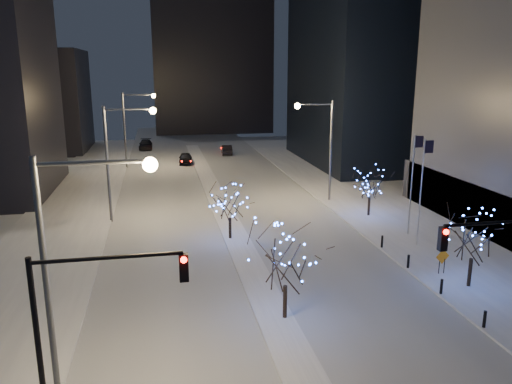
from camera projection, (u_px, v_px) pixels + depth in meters
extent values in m
cube|color=silver|center=(215.00, 194.00, 53.08)|extent=(20.00, 130.00, 0.02)
cube|color=silver|center=(221.00, 206.00, 48.30)|extent=(2.00, 80.00, 0.15)
cube|color=silver|center=(414.00, 228.00, 41.59)|extent=(10.00, 90.00, 0.15)
cube|color=silver|center=(47.00, 252.00, 36.14)|extent=(8.00, 90.00, 0.15)
cube|color=black|center=(27.00, 101.00, 79.62)|extent=(18.00, 16.00, 16.00)
cube|color=black|center=(210.00, 29.00, 103.48)|extent=(24.00, 14.00, 42.00)
cylinder|color=#595E66|center=(47.00, 289.00, 18.57)|extent=(0.24, 0.24, 10.00)
cylinder|color=#595E66|center=(93.00, 163.00, 17.82)|extent=(4.00, 0.16, 0.16)
sphere|color=#EFBD77|center=(150.00, 165.00, 18.23)|extent=(0.56, 0.56, 0.56)
cylinder|color=#595E66|center=(108.00, 165.00, 42.39)|extent=(0.24, 0.24, 10.00)
cylinder|color=#595E66|center=(128.00, 109.00, 41.64)|extent=(4.00, 0.16, 0.16)
sphere|color=#EFBD77|center=(153.00, 111.00, 42.05)|extent=(0.56, 0.56, 0.56)
cylinder|color=#595E66|center=(125.00, 131.00, 66.20)|extent=(0.24, 0.24, 10.00)
cylinder|color=#595E66|center=(138.00, 95.00, 65.45)|extent=(4.00, 0.16, 0.16)
sphere|color=#EFBD77|center=(154.00, 96.00, 65.86)|extent=(0.56, 0.56, 0.56)
cylinder|color=#595E66|center=(331.00, 152.00, 49.19)|extent=(0.24, 0.24, 10.00)
cylinder|color=#595E66|center=(315.00, 104.00, 47.74)|extent=(3.50, 0.16, 0.16)
sphere|color=#EFBD77|center=(297.00, 106.00, 47.44)|extent=(0.56, 0.56, 0.56)
cylinder|color=black|center=(39.00, 354.00, 17.02)|extent=(0.20, 0.20, 7.00)
cylinder|color=black|center=(108.00, 258.00, 16.70)|extent=(5.00, 0.14, 0.14)
cube|color=black|center=(184.00, 268.00, 17.31)|extent=(0.32, 0.28, 1.00)
sphere|color=#FF0C05|center=(184.00, 260.00, 17.05)|extent=(0.22, 0.22, 0.22)
cylinder|color=black|center=(499.00, 222.00, 20.57)|extent=(5.00, 0.14, 0.14)
cube|color=black|center=(443.00, 239.00, 20.23)|extent=(0.32, 0.28, 1.00)
sphere|color=#FF0C05|center=(446.00, 232.00, 19.98)|extent=(0.22, 0.22, 0.22)
cylinder|color=silver|center=(421.00, 193.00, 36.43)|extent=(0.10, 0.10, 8.00)
cube|color=black|center=(429.00, 147.00, 35.68)|extent=(0.70, 0.03, 0.90)
cylinder|color=silver|center=(411.00, 185.00, 38.93)|extent=(0.10, 0.10, 8.00)
cube|color=black|center=(419.00, 142.00, 38.18)|extent=(0.70, 0.03, 0.90)
cylinder|color=black|center=(485.00, 319.00, 25.32)|extent=(0.16, 0.16, 0.90)
cylinder|color=black|center=(441.00, 286.00, 29.13)|extent=(0.16, 0.16, 0.90)
cylinder|color=black|center=(408.00, 261.00, 32.94)|extent=(0.16, 0.16, 0.90)
cylinder|color=black|center=(382.00, 241.00, 36.75)|extent=(0.16, 0.16, 0.90)
imported|color=black|center=(186.00, 158.00, 70.19)|extent=(2.05, 4.54, 1.51)
imported|color=black|center=(227.00, 150.00, 78.01)|extent=(1.82, 4.48, 1.45)
imported|color=black|center=(146.00, 145.00, 83.04)|extent=(2.18, 5.25, 1.52)
cylinder|color=black|center=(285.00, 301.00, 26.26)|extent=(0.22, 0.22, 1.80)
cylinder|color=black|center=(230.00, 228.00, 38.71)|extent=(0.22, 0.22, 1.63)
cylinder|color=black|center=(470.00, 272.00, 30.11)|extent=(0.22, 0.22, 1.76)
cylinder|color=black|center=(369.00, 206.00, 44.84)|extent=(0.22, 0.22, 1.60)
cylinder|color=black|center=(439.00, 266.00, 31.99)|extent=(0.05, 0.05, 0.98)
cylinder|color=black|center=(444.00, 266.00, 32.06)|extent=(0.05, 0.05, 0.98)
cube|color=orange|center=(443.00, 256.00, 31.87)|extent=(1.00, 0.18, 1.01)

